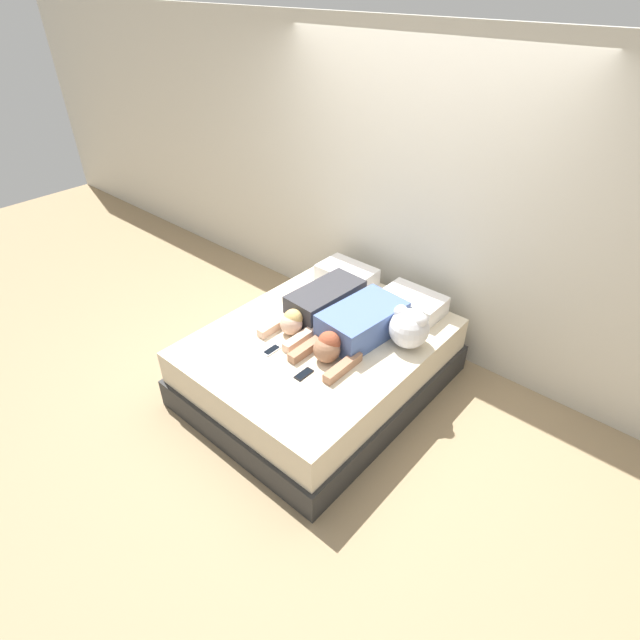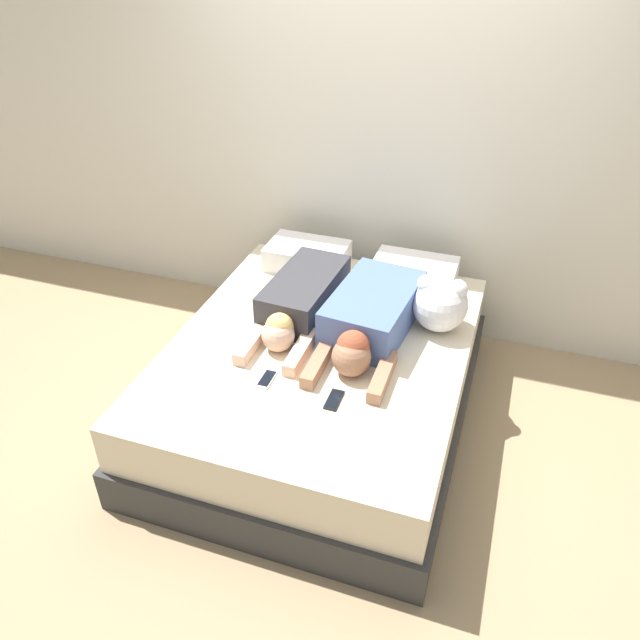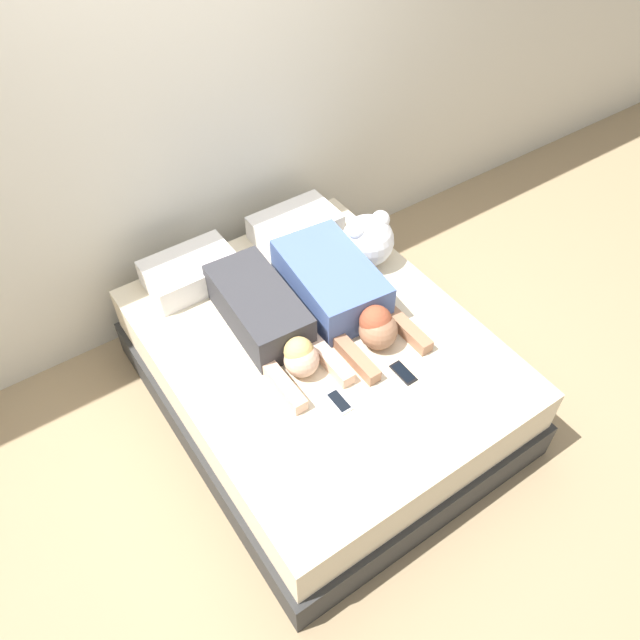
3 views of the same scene
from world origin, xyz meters
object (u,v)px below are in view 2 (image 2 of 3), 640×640
(person_right, at_px, (369,319))
(pillow_head_right, at_px, (414,274))
(cell_phone_right, at_px, (334,400))
(pillow_head_left, at_px, (307,256))
(person_left, at_px, (300,301))
(plush_toy, at_px, (440,303))
(bed, at_px, (320,381))
(cell_phone_left, at_px, (267,379))

(person_right, bearing_deg, pillow_head_right, 79.13)
(person_right, distance_m, cell_phone_right, 0.58)
(cell_phone_right, bearing_deg, pillow_head_left, 115.35)
(person_left, relative_size, plush_toy, 3.01)
(bed, relative_size, pillow_head_left, 3.95)
(bed, relative_size, pillow_head_right, 3.95)
(cell_phone_right, bearing_deg, bed, 117.08)
(cell_phone_left, xyz_separation_m, plush_toy, (0.72, 0.73, 0.16))
(plush_toy, bearing_deg, cell_phone_left, -134.69)
(bed, xyz_separation_m, person_right, (0.23, 0.15, 0.38))
(person_right, height_order, plush_toy, plush_toy)
(pillow_head_left, bearing_deg, pillow_head_right, 0.00)
(pillow_head_right, xyz_separation_m, cell_phone_left, (-0.50, -1.15, -0.07))
(pillow_head_right, relative_size, cell_phone_left, 3.42)
(pillow_head_left, height_order, plush_toy, plush_toy)
(person_left, distance_m, plush_toy, 0.78)
(pillow_head_right, xyz_separation_m, cell_phone_right, (-0.13, -1.19, -0.07))
(bed, bearing_deg, pillow_head_left, 114.39)
(cell_phone_left, distance_m, cell_phone_right, 0.37)
(person_left, relative_size, cell_phone_right, 6.52)
(pillow_head_right, relative_size, person_left, 0.52)
(person_left, xyz_separation_m, person_right, (0.42, -0.06, 0.01))
(pillow_head_right, height_order, plush_toy, plush_toy)
(bed, distance_m, plush_toy, 0.80)
(bed, distance_m, cell_phone_left, 0.49)
(person_right, bearing_deg, plush_toy, 30.91)
(bed, height_order, cell_phone_right, cell_phone_right)
(person_right, xyz_separation_m, cell_phone_left, (-0.38, -0.52, -0.11))
(pillow_head_left, bearing_deg, cell_phone_left, -80.18)
(cell_phone_right, bearing_deg, person_left, 123.13)
(pillow_head_left, height_order, person_left, person_left)
(pillow_head_left, bearing_deg, person_left, -74.51)
(pillow_head_left, relative_size, person_right, 0.52)
(pillow_head_left, xyz_separation_m, pillow_head_right, (0.70, 0.00, 0.00))
(pillow_head_right, xyz_separation_m, plush_toy, (0.22, -0.42, 0.08))
(person_left, bearing_deg, person_right, -7.66)
(person_left, bearing_deg, pillow_head_right, 46.32)
(person_right, relative_size, plush_toy, 3.06)
(person_left, xyz_separation_m, cell_phone_left, (0.04, -0.58, -0.10))
(bed, height_order, plush_toy, plush_toy)
(person_right, distance_m, plush_toy, 0.40)
(person_left, height_order, cell_phone_right, person_left)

